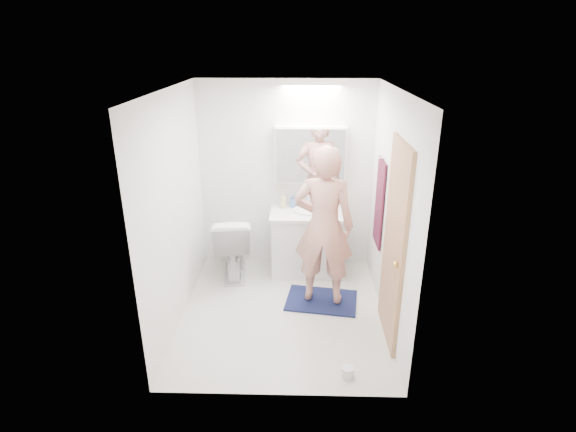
{
  "coord_description": "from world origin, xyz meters",
  "views": [
    {
      "loc": [
        0.17,
        -4.22,
        2.83
      ],
      "look_at": [
        0.05,
        0.25,
        1.05
      ],
      "focal_mm": 27.79,
      "sensor_mm": 36.0,
      "label": 1
    }
  ],
  "objects_px": {
    "medicine_cabinet": "(310,155)",
    "toothbrush_cup": "(327,204)",
    "soap_bottle_b": "(293,201)",
    "vanity_cabinet": "(308,243)",
    "toilet": "(233,245)",
    "person": "(324,226)",
    "toilet_paper_roll": "(348,372)",
    "soap_bottle_a": "(283,200)"
  },
  "relations": [
    {
      "from": "toilet",
      "to": "soap_bottle_a",
      "type": "height_order",
      "value": "soap_bottle_a"
    },
    {
      "from": "toothbrush_cup",
      "to": "person",
      "type": "bearing_deg",
      "value": -95.18
    },
    {
      "from": "person",
      "to": "soap_bottle_b",
      "type": "distance_m",
      "value": 0.99
    },
    {
      "from": "toothbrush_cup",
      "to": "toilet",
      "type": "bearing_deg",
      "value": -166.88
    },
    {
      "from": "toothbrush_cup",
      "to": "toilet_paper_roll",
      "type": "bearing_deg",
      "value": -87.37
    },
    {
      "from": "medicine_cabinet",
      "to": "toilet",
      "type": "xyz_separation_m",
      "value": [
        -0.96,
        -0.33,
        -1.09
      ]
    },
    {
      "from": "soap_bottle_b",
      "to": "soap_bottle_a",
      "type": "bearing_deg",
      "value": -166.73
    },
    {
      "from": "medicine_cabinet",
      "to": "toilet_paper_roll",
      "type": "height_order",
      "value": "medicine_cabinet"
    },
    {
      "from": "soap_bottle_a",
      "to": "soap_bottle_b",
      "type": "relative_size",
      "value": 1.22
    },
    {
      "from": "toilet",
      "to": "person",
      "type": "height_order",
      "value": "person"
    },
    {
      "from": "vanity_cabinet",
      "to": "person",
      "type": "bearing_deg",
      "value": -78.22
    },
    {
      "from": "medicine_cabinet",
      "to": "toilet_paper_roll",
      "type": "xyz_separation_m",
      "value": [
        0.32,
        -2.19,
        -1.45
      ]
    },
    {
      "from": "toilet",
      "to": "toothbrush_cup",
      "type": "xyz_separation_m",
      "value": [
        1.18,
        0.28,
        0.46
      ]
    },
    {
      "from": "medicine_cabinet",
      "to": "toilet",
      "type": "height_order",
      "value": "medicine_cabinet"
    },
    {
      "from": "person",
      "to": "vanity_cabinet",
      "type": "bearing_deg",
      "value": -69.79
    },
    {
      "from": "vanity_cabinet",
      "to": "toilet",
      "type": "relative_size",
      "value": 1.09
    },
    {
      "from": "soap_bottle_a",
      "to": "medicine_cabinet",
      "type": "bearing_deg",
      "value": 10.24
    },
    {
      "from": "medicine_cabinet",
      "to": "person",
      "type": "height_order",
      "value": "medicine_cabinet"
    },
    {
      "from": "toilet",
      "to": "toothbrush_cup",
      "type": "distance_m",
      "value": 1.3
    },
    {
      "from": "vanity_cabinet",
      "to": "person",
      "type": "xyz_separation_m",
      "value": [
        0.15,
        -0.74,
        0.55
      ]
    },
    {
      "from": "vanity_cabinet",
      "to": "soap_bottle_a",
      "type": "height_order",
      "value": "soap_bottle_a"
    },
    {
      "from": "soap_bottle_a",
      "to": "toothbrush_cup",
      "type": "relative_size",
      "value": 2.0
    },
    {
      "from": "toilet",
      "to": "toilet_paper_roll",
      "type": "height_order",
      "value": "toilet"
    },
    {
      "from": "person",
      "to": "soap_bottle_b",
      "type": "relative_size",
      "value": 10.32
    },
    {
      "from": "vanity_cabinet",
      "to": "soap_bottle_b",
      "type": "height_order",
      "value": "soap_bottle_b"
    },
    {
      "from": "toilet",
      "to": "toilet_paper_roll",
      "type": "bearing_deg",
      "value": 118.41
    },
    {
      "from": "toilet",
      "to": "toilet_paper_roll",
      "type": "relative_size",
      "value": 7.48
    },
    {
      "from": "toothbrush_cup",
      "to": "toilet_paper_roll",
      "type": "distance_m",
      "value": 2.29
    },
    {
      "from": "person",
      "to": "toothbrush_cup",
      "type": "relative_size",
      "value": 16.95
    },
    {
      "from": "soap_bottle_b",
      "to": "vanity_cabinet",
      "type": "bearing_deg",
      "value": -43.64
    },
    {
      "from": "person",
      "to": "toilet_paper_roll",
      "type": "bearing_deg",
      "value": 106.73
    },
    {
      "from": "medicine_cabinet",
      "to": "toothbrush_cup",
      "type": "relative_size",
      "value": 8.32
    },
    {
      "from": "vanity_cabinet",
      "to": "soap_bottle_b",
      "type": "bearing_deg",
      "value": 136.36
    },
    {
      "from": "vanity_cabinet",
      "to": "toilet",
      "type": "bearing_deg",
      "value": -173.05
    },
    {
      "from": "medicine_cabinet",
      "to": "toilet",
      "type": "relative_size",
      "value": 1.07
    },
    {
      "from": "toilet",
      "to": "person",
      "type": "xyz_separation_m",
      "value": [
        1.1,
        -0.63,
        0.53
      ]
    },
    {
      "from": "medicine_cabinet",
      "to": "toothbrush_cup",
      "type": "xyz_separation_m",
      "value": [
        0.22,
        -0.05,
        -0.63
      ]
    },
    {
      "from": "soap_bottle_a",
      "to": "toilet_paper_roll",
      "type": "relative_size",
      "value": 1.93
    },
    {
      "from": "medicine_cabinet",
      "to": "soap_bottle_a",
      "type": "relative_size",
      "value": 4.15
    },
    {
      "from": "person",
      "to": "toothbrush_cup",
      "type": "distance_m",
      "value": 0.91
    },
    {
      "from": "soap_bottle_a",
      "to": "person",
      "type": "bearing_deg",
      "value": -62.2
    },
    {
      "from": "soap_bottle_b",
      "to": "toilet_paper_roll",
      "type": "relative_size",
      "value": 1.58
    }
  ]
}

